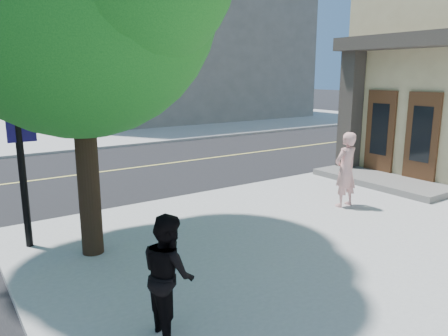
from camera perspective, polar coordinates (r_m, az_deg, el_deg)
ground at (r=10.51m, az=-23.50°, el=-7.09°), size 140.00×140.00×0.00m
road_ew at (r=14.81m, az=-26.91°, el=-1.93°), size 140.00×9.00×0.01m
sidewalk_ne at (r=34.97m, az=-8.51°, el=6.87°), size 29.00×25.00×0.12m
filler_ne at (r=35.69m, az=-8.50°, el=18.34°), size 18.00×16.00×14.00m
man_on_phone at (r=10.87m, az=15.78°, el=-0.21°), size 0.68×0.45×1.84m
pedestrian at (r=5.52m, az=-7.35°, el=-13.74°), size 0.65×0.80×1.55m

